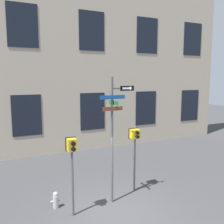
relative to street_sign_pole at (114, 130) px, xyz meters
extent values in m
plane|color=#38383A|center=(-0.25, -0.78, -2.75)|extent=(60.00, 60.00, 0.00)
cube|color=tan|center=(-0.25, 7.10, 4.69)|extent=(24.00, 0.60, 14.88)
cube|color=black|center=(-2.25, 6.78, -0.27)|extent=(1.64, 0.03, 2.36)
cube|color=black|center=(1.75, 6.78, -0.27)|extent=(1.64, 0.03, 2.36)
cube|color=black|center=(5.75, 6.78, -0.27)|extent=(1.64, 0.03, 2.36)
cube|color=black|center=(9.75, 6.78, -0.27)|extent=(1.64, 0.03, 2.36)
cube|color=black|center=(-2.25, 6.78, 4.69)|extent=(1.64, 0.03, 2.36)
cube|color=black|center=(1.75, 6.78, 4.69)|extent=(1.64, 0.03, 2.36)
cube|color=black|center=(5.75, 6.78, 4.69)|extent=(1.64, 0.03, 2.36)
cube|color=black|center=(9.75, 6.78, 4.69)|extent=(1.64, 0.03, 2.36)
cylinder|color=#4C4C51|center=(-0.07, 0.01, -0.41)|extent=(0.09, 0.09, 4.67)
cube|color=#4C4C51|center=(0.23, 0.01, 1.50)|extent=(0.60, 0.05, 0.05)
cube|color=#14478C|center=(-0.07, -0.05, 1.20)|extent=(0.96, 0.02, 0.14)
cube|color=#196B2D|center=(-0.01, 0.01, 1.00)|extent=(0.02, 0.74, 0.15)
cube|color=brown|center=(-0.07, -0.05, 0.79)|extent=(0.77, 0.02, 0.14)
cube|color=black|center=(0.53, -0.01, 1.50)|extent=(0.56, 0.02, 0.18)
cube|color=white|center=(0.49, -0.02, 1.50)|extent=(0.32, 0.01, 0.07)
cone|color=white|center=(0.69, -0.02, 1.50)|extent=(0.10, 0.14, 0.14)
cylinder|color=#4C4C51|center=(-1.65, -0.27, -1.62)|extent=(0.08, 0.08, 2.25)
cube|color=gold|center=(-1.65, -0.27, -0.29)|extent=(0.29, 0.26, 0.41)
cube|color=black|center=(-1.65, -0.13, -0.29)|extent=(0.35, 0.02, 0.47)
cylinder|color=black|center=(-1.65, -0.46, -0.20)|extent=(0.14, 0.12, 0.14)
cylinder|color=black|center=(-1.65, -0.46, -0.38)|extent=(0.14, 0.12, 0.14)
cylinder|color=orange|center=(-1.65, -0.40, -0.20)|extent=(0.11, 0.01, 0.11)
cylinder|color=#4C4C51|center=(1.16, 0.47, -1.64)|extent=(0.08, 0.08, 2.22)
cube|color=gold|center=(1.16, 0.47, -0.35)|extent=(0.36, 0.26, 0.36)
cube|color=black|center=(1.16, 0.61, -0.35)|extent=(0.42, 0.02, 0.42)
cylinder|color=black|center=(1.16, 0.28, -0.27)|extent=(0.12, 0.12, 0.12)
cylinder|color=black|center=(1.16, 0.28, -0.43)|extent=(0.12, 0.12, 0.12)
cylinder|color=#EA4C14|center=(1.16, 0.33, -0.27)|extent=(0.10, 0.01, 0.10)
cylinder|color=#A5A5A8|center=(-2.08, 0.47, -2.52)|extent=(0.20, 0.20, 0.46)
sphere|color=#A5A5A8|center=(-2.08, 0.47, -2.23)|extent=(0.17, 0.17, 0.17)
cylinder|color=#A5A5A8|center=(-2.22, 0.47, -2.49)|extent=(0.08, 0.07, 0.07)
cylinder|color=#A5A5A8|center=(-1.94, 0.47, -2.49)|extent=(0.08, 0.07, 0.07)
camera|label=1|loc=(-3.81, -7.98, 1.90)|focal=40.00mm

